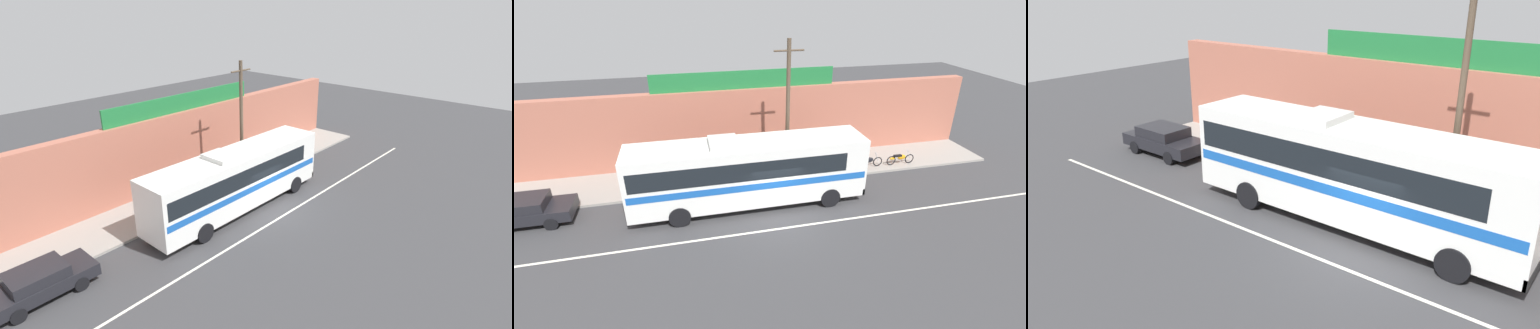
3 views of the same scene
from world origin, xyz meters
TOP-DOWN VIEW (x-y plane):
  - ground_plane at (0.00, 0.00)m, footprint 70.00×70.00m
  - sidewalk_slab at (0.00, 5.20)m, footprint 30.00×3.60m
  - storefront_facade at (0.00, 7.35)m, footprint 30.00×0.70m
  - storefront_billboard at (-0.26, 7.35)m, footprint 11.32×0.12m
  - road_center_stripe at (0.00, -0.80)m, footprint 30.00×0.14m
  - intercity_bus at (-1.26, 1.73)m, footprint 12.01×2.60m
  - parked_car at (-12.03, 2.55)m, footprint 4.33×1.89m
  - utility_pole at (1.46, 3.83)m, footprint 1.60×0.22m
  - pedestrian_near_shop at (-2.49, 4.57)m, footprint 0.30×0.48m

SIDE VIEW (x-z plane):
  - ground_plane at x=0.00m, z-range 0.00..0.00m
  - road_center_stripe at x=0.00m, z-range 0.00..0.01m
  - sidewalk_slab at x=0.00m, z-range 0.00..0.14m
  - parked_car at x=-12.03m, z-range 0.05..1.42m
  - pedestrian_near_shop at x=-2.49m, z-range 0.29..2.04m
  - intercity_bus at x=-1.26m, z-range 0.17..3.96m
  - storefront_facade at x=0.00m, z-range 0.00..4.80m
  - utility_pole at x=1.46m, z-range 0.27..8.25m
  - storefront_billboard at x=-0.26m, z-range 4.80..5.90m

